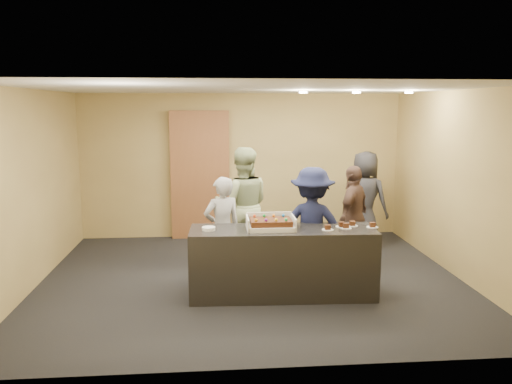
# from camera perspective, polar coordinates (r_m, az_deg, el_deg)

# --- Properties ---
(room) EXTENTS (6.04, 6.00, 2.70)m
(room) POSITION_cam_1_polar(r_m,az_deg,el_deg) (6.98, -0.51, 0.59)
(room) COLOR black
(room) RESTS_ON ground
(serving_counter) EXTENTS (2.42, 0.79, 0.90)m
(serving_counter) POSITION_cam_1_polar(r_m,az_deg,el_deg) (6.60, 3.06, -8.02)
(serving_counter) COLOR black
(serving_counter) RESTS_ON floor
(storage_cabinet) EXTENTS (1.09, 0.15, 2.39)m
(storage_cabinet) POSITION_cam_1_polar(r_m,az_deg,el_deg) (9.37, -6.40, 1.92)
(storage_cabinet) COLOR brown
(storage_cabinet) RESTS_ON floor
(cake_box) EXTENTS (0.62, 0.43, 0.18)m
(cake_box) POSITION_cam_1_polar(r_m,az_deg,el_deg) (6.47, 1.67, -3.83)
(cake_box) COLOR white
(cake_box) RESTS_ON serving_counter
(sheet_cake) EXTENTS (0.53, 0.36, 0.11)m
(sheet_cake) POSITION_cam_1_polar(r_m,az_deg,el_deg) (6.43, 1.69, -3.42)
(sheet_cake) COLOR #3B1E0D
(sheet_cake) RESTS_ON cake_box
(plate_stack) EXTENTS (0.17, 0.17, 0.04)m
(plate_stack) POSITION_cam_1_polar(r_m,az_deg,el_deg) (6.41, -5.43, -4.19)
(plate_stack) COLOR white
(plate_stack) RESTS_ON serving_counter
(slice_a) EXTENTS (0.15, 0.15, 0.07)m
(slice_a) POSITION_cam_1_polar(r_m,az_deg,el_deg) (6.46, 8.19, -4.13)
(slice_a) COLOR white
(slice_a) RESTS_ON serving_counter
(slice_b) EXTENTS (0.15, 0.15, 0.07)m
(slice_b) POSITION_cam_1_polar(r_m,az_deg,el_deg) (6.65, 9.73, -3.76)
(slice_b) COLOR white
(slice_b) RESTS_ON serving_counter
(slice_c) EXTENTS (0.15, 0.15, 0.07)m
(slice_c) POSITION_cam_1_polar(r_m,az_deg,el_deg) (6.59, 10.23, -3.91)
(slice_c) COLOR white
(slice_c) RESTS_ON serving_counter
(slice_d) EXTENTS (0.15, 0.15, 0.07)m
(slice_d) POSITION_cam_1_polar(r_m,az_deg,el_deg) (6.73, 10.94, -3.64)
(slice_d) COLOR white
(slice_d) RESTS_ON serving_counter
(slice_e) EXTENTS (0.15, 0.15, 0.07)m
(slice_e) POSITION_cam_1_polar(r_m,az_deg,el_deg) (6.71, 13.16, -3.77)
(slice_e) COLOR white
(slice_e) RESTS_ON serving_counter
(person_server_grey) EXTENTS (0.64, 0.53, 1.50)m
(person_server_grey) POSITION_cam_1_polar(r_m,az_deg,el_deg) (7.10, -3.88, -4.23)
(person_server_grey) COLOR #A4A4A9
(person_server_grey) RESTS_ON floor
(person_sage_man) EXTENTS (0.90, 0.70, 1.84)m
(person_sage_man) POSITION_cam_1_polar(r_m,az_deg,el_deg) (7.86, -1.55, -1.56)
(person_sage_man) COLOR #A0AD7D
(person_sage_man) RESTS_ON floor
(person_navy_man) EXTENTS (1.19, 0.88, 1.64)m
(person_navy_man) POSITION_cam_1_polar(r_m,az_deg,el_deg) (7.00, 6.43, -3.86)
(person_navy_man) COLOR #141939
(person_navy_man) RESTS_ON floor
(person_brown_extra) EXTENTS (0.86, 0.96, 1.57)m
(person_brown_extra) POSITION_cam_1_polar(r_m,az_deg,el_deg) (7.93, 11.05, -2.63)
(person_brown_extra) COLOR brown
(person_brown_extra) RESTS_ON floor
(person_dark_suit) EXTENTS (0.98, 0.95, 1.70)m
(person_dark_suit) POSITION_cam_1_polar(r_m,az_deg,el_deg) (8.96, 12.29, -0.83)
(person_dark_suit) COLOR black
(person_dark_suit) RESTS_ON floor
(ceiling_spotlights) EXTENTS (1.72, 0.12, 0.03)m
(ceiling_spotlights) POSITION_cam_1_polar(r_m,az_deg,el_deg) (7.67, 11.41, 11.12)
(ceiling_spotlights) COLOR #FFEAC6
(ceiling_spotlights) RESTS_ON ceiling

